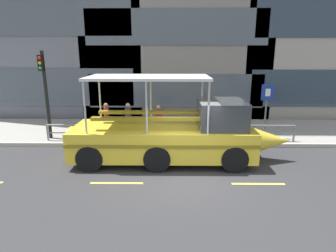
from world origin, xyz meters
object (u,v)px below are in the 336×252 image
traffic_light_pole (45,87)px  pedestrian_mid_right (128,115)px  parking_sign (267,102)px  duck_tour_boat (175,135)px  pedestrian_mid_left (159,117)px  pedestrian_near_stern (106,116)px  pedestrian_near_bow (223,117)px

traffic_light_pole → pedestrian_mid_right: 4.20m
parking_sign → duck_tour_boat: 5.29m
duck_tour_boat → pedestrian_mid_left: size_ratio=5.87×
traffic_light_pole → pedestrian_near_stern: 3.18m
pedestrian_mid_right → traffic_light_pole: bearing=-163.7°
pedestrian_mid_left → pedestrian_near_stern: size_ratio=0.93×
traffic_light_pole → pedestrian_mid_left: size_ratio=2.77×
traffic_light_pole → pedestrian_near_stern: (2.67, 0.75, -1.55)m
pedestrian_near_bow → pedestrian_mid_left: pedestrian_near_bow is taller
traffic_light_pole → pedestrian_near_stern: traffic_light_pole is taller
duck_tour_boat → pedestrian_near_stern: bearing=137.8°
duck_tour_boat → traffic_light_pole: bearing=158.7°
traffic_light_pole → pedestrian_mid_right: size_ratio=2.65×
parking_sign → traffic_light_pole: bearing=-178.5°
pedestrian_mid_left → pedestrian_mid_right: bearing=170.6°
traffic_light_pole → duck_tour_boat: 6.80m
parking_sign → pedestrian_near_stern: parking_sign is taller
pedestrian_mid_right → pedestrian_near_stern: size_ratio=0.97×
parking_sign → duck_tour_boat: size_ratio=0.30×
parking_sign → pedestrian_mid_right: (-6.88, 0.81, -0.83)m
parking_sign → pedestrian_mid_left: bearing=174.2°
pedestrian_near_bow → pedestrian_near_stern: 5.87m
parking_sign → pedestrian_near_bow: bearing=179.7°
duck_tour_boat → parking_sign: bearing=30.9°
pedestrian_near_stern → duck_tour_boat: bearing=-42.2°
pedestrian_near_bow → pedestrian_mid_right: (-4.79, 0.80, -0.10)m
parking_sign → pedestrian_mid_left: (-5.28, 0.54, -0.88)m
parking_sign → pedestrian_near_stern: size_ratio=1.61×
pedestrian_mid_left → pedestrian_mid_right: (-1.61, 0.27, 0.04)m
traffic_light_pole → pedestrian_near_bow: bearing=2.0°
pedestrian_near_bow → pedestrian_mid_left: size_ratio=1.15×
duck_tour_boat → pedestrian_near_stern: (-3.48, 3.15, 0.09)m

